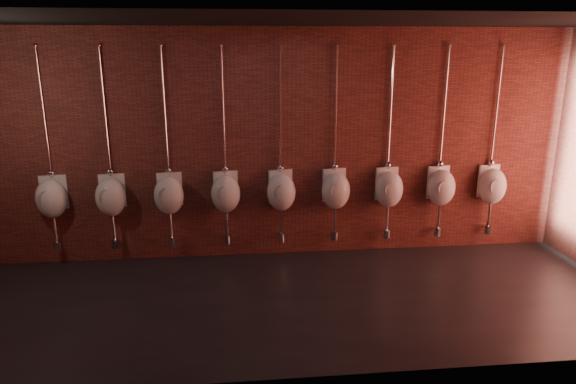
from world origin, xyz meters
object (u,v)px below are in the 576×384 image
object	(u,v)px
urinal_3	(226,193)
urinal_7	(441,187)
urinal_0	(51,198)
urinal_8	(492,185)
urinal_2	(169,194)
urinal_1	(111,196)
urinal_6	(389,188)
urinal_5	(336,190)
urinal_4	(281,191)

from	to	relation	value
urinal_3	urinal_7	size ratio (longest dim) A/B	1.00
urinal_0	urinal_8	bearing A→B (deg)	0.00
urinal_0	urinal_2	bearing A→B (deg)	0.00
urinal_1	urinal_2	distance (m)	0.77
urinal_1	urinal_2	size ratio (longest dim) A/B	1.00
urinal_2	urinal_7	world-z (taller)	same
urinal_6	urinal_7	distance (m)	0.77
urinal_1	urinal_6	xyz separation A→B (m)	(3.87, 0.00, 0.00)
urinal_2	urinal_7	xyz separation A→B (m)	(3.87, 0.00, 0.00)
urinal_6	urinal_7	xyz separation A→B (m)	(0.77, 0.00, 0.00)
urinal_1	urinal_3	distance (m)	1.55
urinal_7	urinal_8	world-z (taller)	same
urinal_0	urinal_3	size ratio (longest dim) A/B	1.00
urinal_2	urinal_8	world-z (taller)	same
urinal_0	urinal_7	distance (m)	5.42
urinal_5	urinal_6	size ratio (longest dim) A/B	1.00
urinal_0	urinal_8	xyz separation A→B (m)	(6.20, 0.00, 0.00)
urinal_0	urinal_2	size ratio (longest dim) A/B	1.00
urinal_2	urinal_5	distance (m)	2.32
urinal_2	urinal_8	distance (m)	4.65
urinal_2	urinal_5	bearing A→B (deg)	0.00
urinal_5	urinal_7	bearing A→B (deg)	0.00
urinal_7	urinal_8	size ratio (longest dim) A/B	1.00
urinal_2	urinal_7	bearing A→B (deg)	0.00
urinal_3	urinal_7	bearing A→B (deg)	0.00
urinal_3	urinal_5	world-z (taller)	same
urinal_0	urinal_2	distance (m)	1.55
urinal_3	urinal_8	xyz separation A→B (m)	(3.87, 0.00, 0.00)
urinal_6	urinal_8	bearing A→B (deg)	0.00
urinal_1	urinal_8	distance (m)	5.42
urinal_3	urinal_6	size ratio (longest dim) A/B	1.00
urinal_7	urinal_1	bearing A→B (deg)	180.00
urinal_4	urinal_5	xyz separation A→B (m)	(0.77, 0.00, 0.00)
urinal_3	urinal_7	world-z (taller)	same
urinal_7	urinal_3	bearing A→B (deg)	180.00
urinal_1	urinal_8	xyz separation A→B (m)	(5.42, 0.00, 0.00)
urinal_4	urinal_0	bearing A→B (deg)	180.00
urinal_1	urinal_7	bearing A→B (deg)	0.00
urinal_0	urinal_2	world-z (taller)	same
urinal_0	urinal_6	size ratio (longest dim) A/B	1.00
urinal_4	urinal_8	distance (m)	3.10
urinal_2	urinal_3	size ratio (longest dim) A/B	1.00
urinal_1	urinal_4	xyz separation A→B (m)	(2.32, 0.00, 0.00)
urinal_7	urinal_8	distance (m)	0.77
urinal_3	urinal_4	distance (m)	0.77
urinal_6	urinal_1	bearing A→B (deg)	180.00
urinal_4	urinal_8	bearing A→B (deg)	0.00
urinal_0	urinal_3	xyz separation A→B (m)	(2.32, 0.00, 0.00)
urinal_6	urinal_8	world-z (taller)	same
urinal_2	urinal_6	world-z (taller)	same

